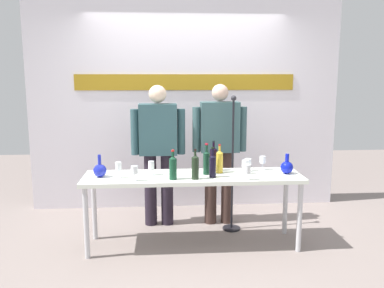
{
  "coord_description": "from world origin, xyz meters",
  "views": [
    {
      "loc": [
        -0.3,
        -3.95,
        1.75
      ],
      "look_at": [
        0.0,
        0.15,
        1.03
      ],
      "focal_mm": 37.92,
      "sensor_mm": 36.0,
      "label": 1
    }
  ],
  "objects": [
    {
      "name": "wine_glass_right_1",
      "position": [
        0.5,
        -0.23,
        0.85
      ],
      "size": [
        0.07,
        0.07,
        0.15
      ],
      "color": "white",
      "rests_on": "display_table"
    },
    {
      "name": "wine_bottle_4",
      "position": [
        0.01,
        -0.16,
        0.87
      ],
      "size": [
        0.07,
        0.07,
        0.3
      ],
      "color": "black",
      "rests_on": "display_table"
    },
    {
      "name": "wine_glass_right_0",
      "position": [
        0.53,
        0.02,
        0.85
      ],
      "size": [
        0.07,
        0.07,
        0.14
      ],
      "color": "white",
      "rests_on": "display_table"
    },
    {
      "name": "wine_bottle_5",
      "position": [
        0.23,
        0.18,
        0.88
      ],
      "size": [
        0.07,
        0.07,
        0.32
      ],
      "color": "black",
      "rests_on": "display_table"
    },
    {
      "name": "wine_glass_right_3",
      "position": [
        0.58,
        0.12,
        0.84
      ],
      "size": [
        0.07,
        0.07,
        0.13
      ],
      "color": "white",
      "rests_on": "display_table"
    },
    {
      "name": "wine_glass_left_1",
      "position": [
        -0.57,
        -0.18,
        0.85
      ],
      "size": [
        0.07,
        0.07,
        0.15
      ],
      "color": "white",
      "rests_on": "display_table"
    },
    {
      "name": "decanter_blue_left",
      "position": [
        -0.92,
        -0.01,
        0.81
      ],
      "size": [
        0.13,
        0.13,
        0.22
      ],
      "color": "#1D27B1",
      "rests_on": "display_table"
    },
    {
      "name": "wine_bottle_3",
      "position": [
        0.14,
        0.03,
        0.88
      ],
      "size": [
        0.07,
        0.07,
        0.32
      ],
      "color": "#123524",
      "rests_on": "display_table"
    },
    {
      "name": "presenter_left",
      "position": [
        -0.35,
        0.62,
        0.93
      ],
      "size": [
        0.62,
        0.22,
        1.63
      ],
      "color": "black",
      "rests_on": "ground"
    },
    {
      "name": "decanter_blue_right",
      "position": [
        0.96,
        -0.01,
        0.81
      ],
      "size": [
        0.13,
        0.13,
        0.21
      ],
      "color": "#0D19B3",
      "rests_on": "display_table"
    },
    {
      "name": "ground_plane",
      "position": [
        0.0,
        0.0,
        0.0
      ],
      "size": [
        10.0,
        10.0,
        0.0
      ],
      "primitive_type": "plane",
      "color": "gray"
    },
    {
      "name": "microphone_stand",
      "position": [
        0.47,
        0.39,
        0.51
      ],
      "size": [
        0.2,
        0.2,
        1.52
      ],
      "color": "black",
      "rests_on": "ground"
    },
    {
      "name": "wine_glass_left_2",
      "position": [
        -0.42,
        0.03,
        0.84
      ],
      "size": [
        0.06,
        0.06,
        0.14
      ],
      "color": "white",
      "rests_on": "display_table"
    },
    {
      "name": "wine_bottle_0",
      "position": [
        -0.21,
        -0.15,
        0.87
      ],
      "size": [
        0.07,
        0.07,
        0.29
      ],
      "color": "#123E27",
      "rests_on": "display_table"
    },
    {
      "name": "back_wall",
      "position": [
        0.0,
        1.32,
        1.5
      ],
      "size": [
        3.99,
        0.11,
        3.0
      ],
      "color": "white",
      "rests_on": "ground"
    },
    {
      "name": "display_table",
      "position": [
        0.0,
        0.0,
        0.68
      ],
      "size": [
        2.19,
        0.56,
        0.74
      ],
      "color": "white",
      "rests_on": "ground"
    },
    {
      "name": "wine_glass_left_0",
      "position": [
        -0.74,
        -0.05,
        0.85
      ],
      "size": [
        0.06,
        0.06,
        0.16
      ],
      "color": "white",
      "rests_on": "display_table"
    },
    {
      "name": "wine_bottle_1",
      "position": [
        0.28,
        0.09,
        0.87
      ],
      "size": [
        0.07,
        0.07,
        0.3
      ],
      "color": "gold",
      "rests_on": "display_table"
    },
    {
      "name": "wine_glass_right_2",
      "position": [
        0.75,
        0.18,
        0.85
      ],
      "size": [
        0.07,
        0.07,
        0.15
      ],
      "color": "white",
      "rests_on": "display_table"
    },
    {
      "name": "wine_bottle_2",
      "position": [
        0.18,
        -0.1,
        0.87
      ],
      "size": [
        0.07,
        0.07,
        0.3
      ],
      "color": "black",
      "rests_on": "display_table"
    },
    {
      "name": "presenter_right",
      "position": [
        0.35,
        0.62,
        0.94
      ],
      "size": [
        0.63,
        0.22,
        1.63
      ],
      "color": "#3D2A25",
      "rests_on": "ground"
    }
  ]
}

